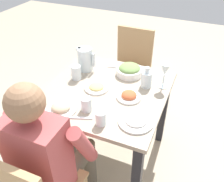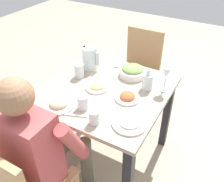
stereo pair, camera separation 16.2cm
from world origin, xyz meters
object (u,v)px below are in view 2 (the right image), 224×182
Objects in this scene: water_glass_far_left at (83,102)px; oil_carafe at (147,82)px; salad_bowl at (133,71)px; plate_fries at (97,86)px; dining_table at (106,102)px; diner_near at (44,146)px; plate_rice_curry at (127,97)px; wine_glass at (166,74)px; chair_far at (139,67)px; water_glass_near_right at (94,117)px; plate_beans at (59,104)px; water_glass_far_right at (79,70)px; plate_yoghurt at (130,122)px; water_pitcher at (90,58)px.

oil_carafe reaches higher than water_glass_far_left.
salad_bowl is 0.33m from plate_fries.
diner_near reaches higher than dining_table.
wine_glass reaches higher than plate_rice_curry.
diner_near is 0.64m from plate_rice_curry.
wine_glass is (0.45, -0.60, 0.38)m from chair_far.
diner_near is 0.89m from salad_bowl.
chair_far is 5.03× the size of plate_fries.
oil_carafe is at bearing 56.11° from water_glass_far_left.
plate_fries is 1.83× the size of water_glass_far_left.
dining_table is 9.67× the size of water_glass_near_right.
oil_carafe reaches higher than plate_beans.
water_glass_far_right is at bearing -148.90° from salad_bowl.
plate_beans is 0.17m from water_glass_far_left.
plate_yoghurt is at bearing -70.00° from chair_far.
water_glass_near_right is (-0.19, -0.10, 0.03)m from plate_yoghurt.
dining_table is 4.05× the size of plate_yoghurt.
dining_table is at bearing 86.49° from water_glass_far_left.
dining_table is 5.13× the size of plate_rice_curry.
plate_yoghurt is (0.38, -0.23, -0.00)m from plate_fries.
chair_far is 9.72× the size of water_glass_near_right.
oil_carafe is at bearing 97.63° from plate_yoghurt.
plate_rice_curry is 1.78× the size of water_glass_far_left.
oil_carafe reaches higher than water_glass_near_right.
chair_far is 4.07× the size of plate_yoghurt.
dining_table is 0.99× the size of chair_far.
wine_glass reaches higher than water_glass_near_right.
chair_far reaches higher than plate_rice_curry.
plate_rice_curry reaches higher than plate_fries.
oil_carafe is (0.27, 0.15, 0.18)m from dining_table.
water_pitcher is at bearing 133.05° from plate_fries.
water_glass_near_right reaches higher than salad_bowl.
water_glass_far_left reaches higher than salad_bowl.
water_glass_far_right is at bearing 104.43° from plate_beans.
water_pitcher reaches higher than dining_table.
plate_fries is at bearing -152.02° from oil_carafe.
plate_beans is at bearing -136.59° from wine_glass.
water_pitcher is 0.37m from salad_bowl.
plate_yoghurt is at bearing -38.30° from dining_table.
salad_bowl is at bearing 65.89° from plate_beans.
diner_near is 12.23× the size of water_glass_far_left.
dining_table is 9.16× the size of water_glass_far_left.
water_glass_far_right is at bearing 170.37° from plate_rice_curry.
water_glass_near_right is at bearing -86.95° from salad_bowl.
salad_bowl is at bearing 147.10° from oil_carafe.
plate_beans is (0.10, -0.53, -0.08)m from water_pitcher.
water_glass_far_left reaches higher than plate_yoghurt.
water_glass_near_right is 0.56× the size of oil_carafe.
plate_beans is at bearing -109.61° from plate_fries.
salad_bowl is (0.18, 0.86, 0.13)m from diner_near.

